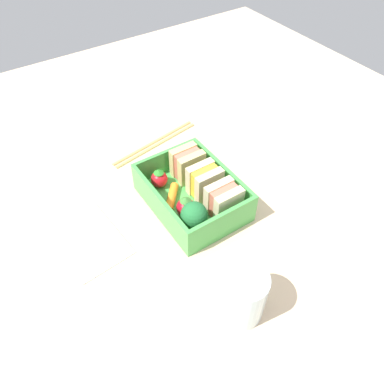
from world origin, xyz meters
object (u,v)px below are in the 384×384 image
(sandwich_center_left, at_px, (205,181))
(broccoli_floret, at_px, (194,215))
(strawberry_far_left, at_px, (159,179))
(carrot_stick_far_left, at_px, (172,197))
(chopstick_pair, at_px, (155,142))
(folded_napkin, at_px, (89,240))
(sandwich_left, at_px, (187,164))
(sandwich_center, at_px, (223,201))
(drinking_glass, at_px, (242,295))
(strawberry_left, at_px, (186,207))

(sandwich_center_left, height_order, broccoli_floret, same)
(strawberry_far_left, height_order, carrot_stick_far_left, strawberry_far_left)
(strawberry_far_left, height_order, chopstick_pair, strawberry_far_left)
(carrot_stick_far_left, height_order, folded_napkin, carrot_stick_far_left)
(sandwich_left, height_order, strawberry_far_left, sandwich_left)
(carrot_stick_far_left, distance_m, chopstick_pair, 0.16)
(broccoli_floret, bearing_deg, chopstick_pair, 165.32)
(sandwich_left, xyz_separation_m, sandwich_center, (0.10, 0.00, 0.00))
(drinking_glass, bearing_deg, carrot_stick_far_left, 173.72)
(sandwich_left, relative_size, drinking_glass, 0.68)
(sandwich_left, bearing_deg, strawberry_far_left, -95.96)
(sandwich_center_left, bearing_deg, drinking_glass, -21.76)
(carrot_stick_far_left, bearing_deg, sandwich_center, 38.81)
(carrot_stick_far_left, height_order, chopstick_pair, carrot_stick_far_left)
(sandwich_center_left, height_order, strawberry_left, sandwich_center_left)
(sandwich_left, relative_size, strawberry_left, 1.45)
(strawberry_far_left, bearing_deg, sandwich_left, 84.04)
(sandwich_center_left, xyz_separation_m, sandwich_center, (0.05, 0.00, 0.00))
(carrot_stick_far_left, bearing_deg, strawberry_left, 4.23)
(sandwich_left, bearing_deg, chopstick_pair, 178.93)
(folded_napkin, bearing_deg, broccoli_floret, 61.63)
(carrot_stick_far_left, relative_size, broccoli_floret, 1.03)
(strawberry_far_left, distance_m, chopstick_pair, 0.12)
(sandwich_left, relative_size, carrot_stick_far_left, 0.97)
(sandwich_left, distance_m, chopstick_pair, 0.12)
(broccoli_floret, bearing_deg, strawberry_far_left, 178.28)
(sandwich_left, xyz_separation_m, strawberry_far_left, (-0.01, -0.05, -0.01))
(carrot_stick_far_left, distance_m, strawberry_left, 0.04)
(strawberry_left, distance_m, chopstick_pair, 0.19)
(chopstick_pair, bearing_deg, strawberry_far_left, -25.91)
(sandwich_center_left, bearing_deg, broccoli_floret, -46.45)
(sandwich_left, bearing_deg, folded_napkin, -81.98)
(broccoli_floret, bearing_deg, sandwich_center_left, 133.55)
(sandwich_left, bearing_deg, sandwich_center_left, 0.00)
(carrot_stick_far_left, relative_size, drinking_glass, 0.70)
(sandwich_left, height_order, strawberry_left, sandwich_left)
(sandwich_center_left, height_order, sandwich_center, same)
(strawberry_far_left, height_order, folded_napkin, strawberry_far_left)
(sandwich_center, distance_m, chopstick_pair, 0.22)
(sandwich_left, height_order, folded_napkin, sandwich_left)
(sandwich_center, xyz_separation_m, strawberry_left, (-0.03, -0.05, -0.01))
(sandwich_center_left, distance_m, drinking_glass, 0.20)
(sandwich_left, bearing_deg, strawberry_left, -34.87)
(carrot_stick_far_left, bearing_deg, broccoli_floret, -2.42)
(folded_napkin, bearing_deg, drinking_glass, 29.67)
(sandwich_center, bearing_deg, carrot_stick_far_left, -141.19)
(sandwich_left, distance_m, broccoli_floret, 0.11)
(carrot_stick_far_left, relative_size, strawberry_left, 1.49)
(sandwich_center_left, relative_size, sandwich_center, 1.00)
(sandwich_left, relative_size, sandwich_center, 1.00)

